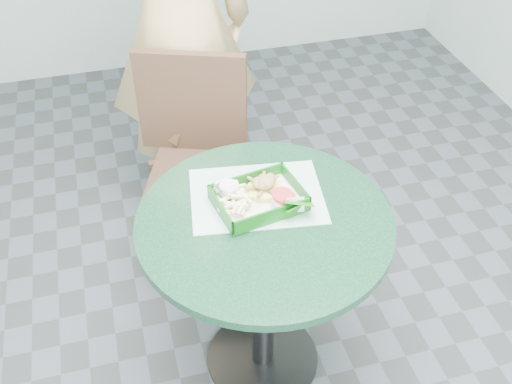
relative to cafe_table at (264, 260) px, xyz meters
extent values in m
cube|color=#303335|center=(0.00, 0.00, -0.58)|extent=(4.00, 5.00, 0.02)
cylinder|color=#2C2C2E|center=(0.00, 0.00, -0.57)|extent=(0.44, 0.44, 0.02)
cylinder|color=#2C2C2E|center=(0.00, 0.00, -0.20)|extent=(0.08, 0.08, 0.70)
cylinder|color=black|center=(0.00, 0.00, 0.15)|extent=(0.82, 0.82, 0.03)
cube|color=#302216|center=(-0.08, 0.62, -0.13)|extent=(0.46, 0.46, 0.04)
cube|color=#302216|center=(-0.08, 0.83, 0.12)|extent=(0.46, 0.04, 0.46)
cube|color=#302216|center=(-0.28, 0.43, -0.37)|extent=(0.04, 0.04, 0.43)
cube|color=#302216|center=(0.12, 0.43, -0.37)|extent=(0.04, 0.04, 0.43)
cube|color=#302216|center=(-0.28, 0.82, -0.37)|extent=(0.04, 0.04, 0.43)
cube|color=#302216|center=(0.12, 0.82, -0.37)|extent=(0.04, 0.04, 0.43)
cube|color=#A5D6CB|center=(0.01, 0.11, 0.17)|extent=(0.47, 0.38, 0.00)
cube|color=#0E5911|center=(0.00, 0.07, 0.18)|extent=(0.27, 0.20, 0.01)
cube|color=white|center=(0.00, 0.07, 0.18)|extent=(0.26, 0.19, 0.00)
cube|color=#0E5911|center=(0.00, 0.16, 0.20)|extent=(0.27, 0.01, 0.05)
cube|color=#0E5911|center=(0.00, -0.03, 0.20)|extent=(0.27, 0.01, 0.05)
cube|color=#0E5911|center=(0.13, 0.07, 0.20)|extent=(0.01, 0.20, 0.05)
cube|color=#0E5911|center=(-0.13, 0.07, 0.20)|extent=(0.01, 0.20, 0.05)
cylinder|color=#EDCC5C|center=(0.04, 0.10, 0.20)|extent=(0.11, 0.11, 0.02)
cylinder|color=silver|center=(-0.08, 0.13, 0.22)|extent=(0.06, 0.06, 0.03)
cylinder|color=silver|center=(-0.08, 0.13, 0.24)|extent=(0.06, 0.06, 0.00)
cylinder|color=silver|center=(0.06, 0.02, 0.20)|extent=(0.08, 0.08, 0.03)
torus|color=#EDE6CD|center=(0.06, 0.02, 0.22)|extent=(0.07, 0.07, 0.01)
cylinder|color=red|center=(0.06, 0.02, 0.22)|extent=(0.07, 0.07, 0.01)
camera|label=1|loc=(-0.38, -1.31, 1.48)|focal=42.00mm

